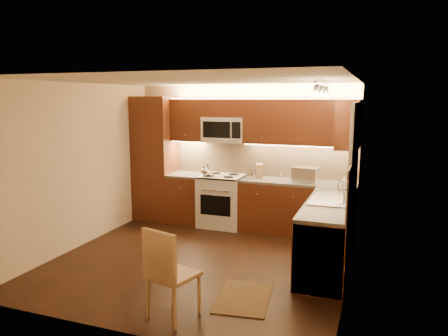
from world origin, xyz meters
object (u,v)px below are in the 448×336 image
at_px(soap_bottle, 345,182).
at_px(microwave, 225,130).
at_px(sink, 331,194).
at_px(toaster_oven, 306,174).
at_px(knife_block, 259,171).
at_px(kettle, 206,170).
at_px(dining_chair, 173,272).
at_px(stove, 222,201).

bearing_deg(soap_bottle, microwave, 160.67).
bearing_deg(sink, microwave, 147.79).
height_order(toaster_oven, knife_block, toaster_oven).
relative_size(kettle, soap_bottle, 1.09).
relative_size(kettle, knife_block, 0.89).
bearing_deg(dining_chair, soap_bottle, 79.89).
bearing_deg(microwave, stove, -90.00).
bearing_deg(soap_bottle, kettle, 169.40).
xyz_separation_m(knife_block, dining_chair, (0.01, -3.34, -0.53)).
bearing_deg(microwave, toaster_oven, -3.50).
distance_m(sink, knife_block, 1.83).
distance_m(stove, toaster_oven, 1.58).
height_order(stove, soap_bottle, soap_bottle).
relative_size(sink, kettle, 4.01).
distance_m(kettle, knife_block, 0.93).
height_order(stove, toaster_oven, toaster_oven).
distance_m(stove, dining_chair, 3.30).
bearing_deg(toaster_oven, kettle, -163.51).
bearing_deg(toaster_oven, soap_bottle, -21.38).
xyz_separation_m(soap_bottle, dining_chair, (-1.46, -2.90, -0.51)).
height_order(sink, dining_chair, sink).
height_order(kettle, knife_block, knife_block).
bearing_deg(toaster_oven, microwave, -174.49).
xyz_separation_m(sink, kettle, (-2.24, 0.95, 0.05)).
xyz_separation_m(microwave, knife_block, (0.65, -0.03, -0.70)).
relative_size(microwave, knife_block, 3.14).
bearing_deg(dining_chair, toaster_oven, 92.72).
height_order(kettle, soap_bottle, kettle).
relative_size(stove, microwave, 1.21).
distance_m(knife_block, dining_chair, 3.38).
height_order(stove, knife_block, knife_block).
relative_size(stove, toaster_oven, 2.27).
bearing_deg(kettle, microwave, 71.78).
distance_m(stove, soap_bottle, 2.21).
xyz_separation_m(microwave, dining_chair, (0.66, -3.37, -1.23)).
relative_size(knife_block, soap_bottle, 1.23).
bearing_deg(toaster_oven, stove, -169.24).
relative_size(stove, soap_bottle, 4.66).
distance_m(sink, toaster_oven, 1.28).
bearing_deg(soap_bottle, sink, -105.49).
height_order(knife_block, dining_chair, knife_block).
xyz_separation_m(kettle, knife_block, (0.89, 0.29, -0.01)).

